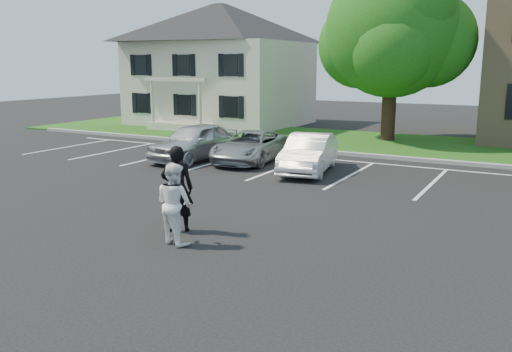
{
  "coord_description": "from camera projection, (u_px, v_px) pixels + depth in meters",
  "views": [
    {
      "loc": [
        6.07,
        -10.08,
        3.87
      ],
      "look_at": [
        0.0,
        1.0,
        1.25
      ],
      "focal_mm": 38.0,
      "sensor_mm": 36.0,
      "label": 1
    }
  ],
  "objects": [
    {
      "name": "car_white_sedan",
      "position": [
        309.0,
        153.0,
        19.64
      ],
      "size": [
        2.23,
        4.36,
        1.37
      ],
      "primitive_type": "imported",
      "rotation": [
        0.0,
        0.0,
        0.2
      ],
      "color": "white",
      "rests_on": "ground"
    },
    {
      "name": "man_black_suit",
      "position": [
        177.0,
        189.0,
        12.61
      ],
      "size": [
        0.89,
        0.81,
        2.04
      ],
      "primitive_type": "imported",
      "rotation": [
        0.0,
        0.0,
        3.71
      ],
      "color": "black",
      "rests_on": "ground"
    },
    {
      "name": "ground_plane",
      "position": [
        235.0,
        238.0,
        12.3
      ],
      "size": [
        90.0,
        90.0,
        0.0
      ],
      "primitive_type": "plane",
      "color": "black",
      "rests_on": "ground"
    },
    {
      "name": "grass_strip",
      "position": [
        406.0,
        145.0,
        26.03
      ],
      "size": [
        44.0,
        8.0,
        0.08
      ],
      "primitive_type": "cube",
      "color": "#144B0E",
      "rests_on": "ground"
    },
    {
      "name": "tree",
      "position": [
        395.0,
        33.0,
        26.56
      ],
      "size": [
        7.8,
        7.2,
        8.8
      ],
      "color": "black",
      "rests_on": "ground"
    },
    {
      "name": "man_white_shirt",
      "position": [
        174.0,
        203.0,
        11.76
      ],
      "size": [
        1.01,
        0.87,
        1.8
      ],
      "primitive_type": "imported",
      "rotation": [
        0.0,
        0.0,
        2.9
      ],
      "color": "white",
      "rests_on": "ground"
    },
    {
      "name": "curb",
      "position": [
        383.0,
        157.0,
        22.59
      ],
      "size": [
        40.0,
        0.3,
        0.15
      ],
      "primitive_type": "cube",
      "color": "gray",
      "rests_on": "ground"
    },
    {
      "name": "house",
      "position": [
        221.0,
        64.0,
        34.79
      ],
      "size": [
        10.3,
        9.22,
        7.6
      ],
      "color": "beige",
      "rests_on": "ground"
    },
    {
      "name": "car_silver_west",
      "position": [
        195.0,
        142.0,
        22.08
      ],
      "size": [
        2.11,
        4.56,
        1.51
      ],
      "primitive_type": "imported",
      "rotation": [
        0.0,
        0.0,
        -0.07
      ],
      "color": "silver",
      "rests_on": "ground"
    },
    {
      "name": "car_silver_minivan",
      "position": [
        251.0,
        147.0,
        21.71
      ],
      "size": [
        2.48,
        4.63,
        1.24
      ],
      "primitive_type": "imported",
      "rotation": [
        0.0,
        0.0,
        0.1
      ],
      "color": "#96989C",
      "rests_on": "ground"
    },
    {
      "name": "stall_lines",
      "position": [
        397.0,
        174.0,
        19.33
      ],
      "size": [
        34.0,
        5.36,
        0.01
      ],
      "color": "silver",
      "rests_on": "ground"
    }
  ]
}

